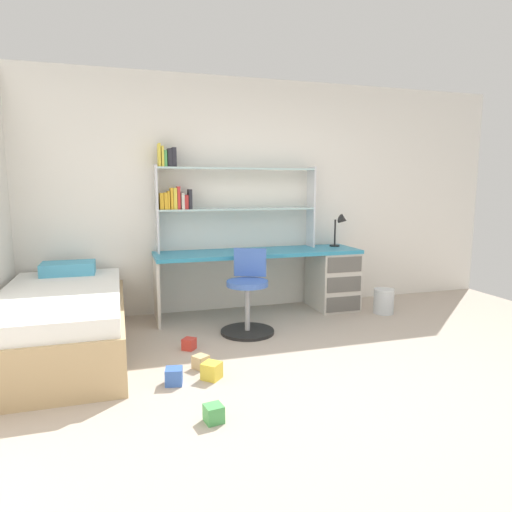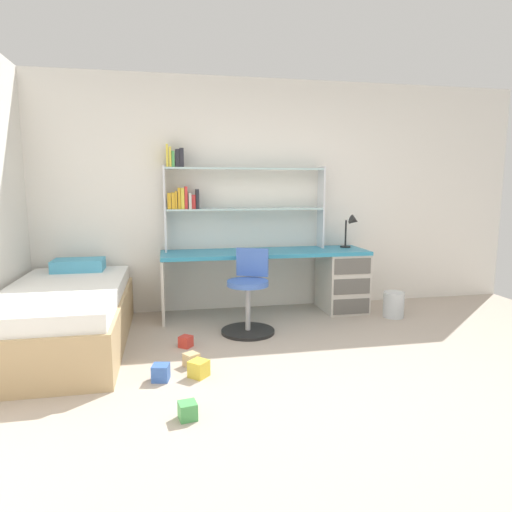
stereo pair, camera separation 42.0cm
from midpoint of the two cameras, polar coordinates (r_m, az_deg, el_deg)
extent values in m
cube|color=#B2A393|center=(3.26, 15.28, -17.33)|extent=(6.17, 5.85, 0.02)
cube|color=white|center=(5.24, 3.76, 7.60)|extent=(6.17, 0.06, 2.60)
cube|color=teal|center=(4.93, 3.65, 0.40)|extent=(2.26, 0.60, 0.04)
cube|color=beige|center=(5.29, 13.10, -3.14)|extent=(0.46, 0.57, 0.67)
cube|color=beige|center=(4.84, -9.34, -4.16)|extent=(0.03, 0.54, 0.67)
cube|color=#5E5B57|center=(5.09, 14.37, -6.26)|extent=(0.41, 0.01, 0.17)
cube|color=#5E5B57|center=(5.04, 14.46, -3.80)|extent=(0.41, 0.01, 0.17)
cube|color=#5E5B57|center=(4.99, 14.56, -1.30)|extent=(0.41, 0.01, 0.17)
cube|color=silver|center=(4.90, -9.13, 5.91)|extent=(0.02, 0.22, 0.92)
cube|color=silver|center=(5.27, 10.54, 6.07)|extent=(0.02, 0.22, 0.92)
cube|color=silver|center=(5.01, 1.07, 5.97)|extent=(1.75, 0.22, 0.02)
cube|color=silver|center=(5.01, 1.08, 11.02)|extent=(1.75, 0.22, 0.02)
cube|color=gold|center=(4.90, -8.57, 6.93)|extent=(0.04, 0.15, 0.17)
cube|color=gold|center=(4.90, -8.07, 6.97)|extent=(0.04, 0.16, 0.18)
cube|color=gold|center=(4.90, -7.71, 7.06)|extent=(0.02, 0.15, 0.19)
cube|color=gold|center=(4.91, -7.33, 7.28)|extent=(0.03, 0.14, 0.23)
cube|color=yellow|center=(4.91, -6.91, 7.28)|extent=(0.04, 0.14, 0.22)
cube|color=red|center=(4.91, -6.48, 7.37)|extent=(0.03, 0.15, 0.24)
cube|color=beige|center=(4.92, -6.00, 6.97)|extent=(0.03, 0.19, 0.17)
cube|color=red|center=(4.92, -5.55, 6.87)|extent=(0.04, 0.14, 0.15)
cube|color=#26262D|center=(4.92, -5.05, 7.23)|extent=(0.03, 0.16, 0.21)
cube|color=yellow|center=(4.91, -8.79, 12.46)|extent=(0.02, 0.16, 0.24)
cube|color=yellow|center=(4.91, -8.43, 12.31)|extent=(0.02, 0.19, 0.21)
cube|color=#4CA559|center=(4.91, -8.07, 12.08)|extent=(0.03, 0.16, 0.17)
cube|color=#26262D|center=(4.91, -7.53, 12.19)|extent=(0.04, 0.16, 0.19)
cube|color=#26262D|center=(4.92, -7.00, 12.27)|extent=(0.04, 0.16, 0.20)
cylinder|color=black|center=(5.36, 13.49, 1.15)|extent=(0.12, 0.12, 0.02)
cylinder|color=black|center=(5.34, 13.55, 2.83)|extent=(0.02, 0.02, 0.30)
cone|color=black|center=(5.32, 14.62, 4.39)|extent=(0.12, 0.11, 0.13)
cylinder|color=black|center=(4.43, 1.71, -9.57)|extent=(0.52, 0.52, 0.03)
cylinder|color=#A5A8AD|center=(4.36, 1.72, -6.84)|extent=(0.05, 0.05, 0.47)
cylinder|color=#3F66BF|center=(4.30, 1.74, -3.51)|extent=(0.40, 0.40, 0.05)
cube|color=#3F66BF|center=(4.44, 2.23, -0.82)|extent=(0.31, 0.17, 0.28)
cube|color=tan|center=(4.25, -20.49, -8.23)|extent=(1.02, 2.00, 0.41)
cube|color=white|center=(4.18, -20.69, -4.60)|extent=(0.96, 1.94, 0.14)
cube|color=#4CA5CC|center=(4.88, -19.37, -1.11)|extent=(0.50, 0.32, 0.12)
cylinder|color=silver|center=(5.19, 19.34, -5.87)|extent=(0.22, 0.22, 0.28)
cube|color=red|center=(4.06, -5.96, -10.81)|extent=(0.14, 0.14, 0.10)
cube|color=#3860B7|center=(3.43, -8.50, -14.50)|extent=(0.14, 0.14, 0.12)
cube|color=#479E51|center=(2.90, -4.37, -19.10)|extent=(0.12, 0.12, 0.11)
cube|color=tan|center=(3.66, -4.91, -13.03)|extent=(0.14, 0.14, 0.10)
cube|color=gold|center=(3.46, -3.75, -14.16)|extent=(0.18, 0.18, 0.12)
camera|label=1|loc=(0.21, -87.15, 0.44)|focal=31.49mm
camera|label=2|loc=(0.21, 92.85, -0.44)|focal=31.49mm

